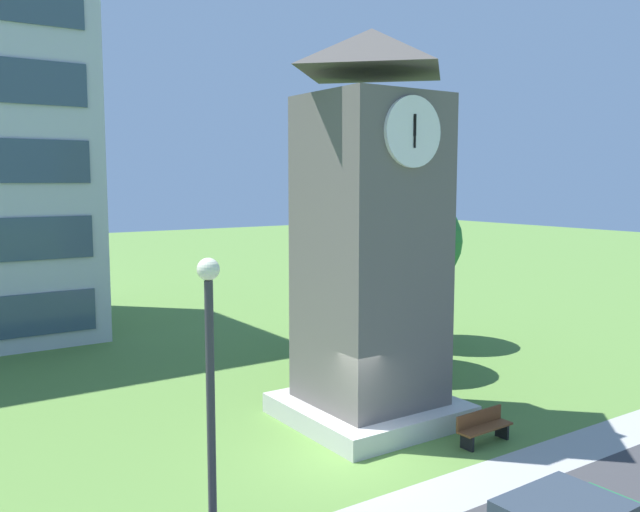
{
  "coord_description": "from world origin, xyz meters",
  "views": [
    {
      "loc": [
        -10.14,
        -13.55,
        7.2
      ],
      "look_at": [
        1.11,
        3.1,
        4.96
      ],
      "focal_mm": 37.96,
      "sensor_mm": 36.0,
      "label": 1
    }
  ],
  "objects_px": {
    "park_bench": "(483,427)",
    "tree_near_tower": "(415,241)",
    "clock_tower": "(370,249)",
    "tree_by_building": "(375,254)",
    "street_lamp": "(211,401)"
  },
  "relations": [
    {
      "from": "park_bench",
      "to": "tree_near_tower",
      "type": "distance_m",
      "value": 12.31
    },
    {
      "from": "clock_tower",
      "to": "tree_by_building",
      "type": "height_order",
      "value": "clock_tower"
    },
    {
      "from": "street_lamp",
      "to": "tree_by_building",
      "type": "xyz_separation_m",
      "value": [
        11.47,
        10.16,
        0.74
      ]
    },
    {
      "from": "tree_near_tower",
      "to": "tree_by_building",
      "type": "xyz_separation_m",
      "value": [
        -4.17,
        -2.35,
        -0.09
      ]
    },
    {
      "from": "clock_tower",
      "to": "tree_near_tower",
      "type": "distance_m",
      "value": 10.08
    },
    {
      "from": "tree_by_building",
      "to": "park_bench",
      "type": "bearing_deg",
      "value": -105.66
    },
    {
      "from": "clock_tower",
      "to": "park_bench",
      "type": "distance_m",
      "value": 5.93
    },
    {
      "from": "park_bench",
      "to": "tree_near_tower",
      "type": "xyz_separation_m",
      "value": [
        6.25,
        9.79,
        4.09
      ]
    },
    {
      "from": "clock_tower",
      "to": "street_lamp",
      "type": "distance_m",
      "value": 10.09
    },
    {
      "from": "park_bench",
      "to": "tree_near_tower",
      "type": "bearing_deg",
      "value": 57.44
    },
    {
      "from": "park_bench",
      "to": "tree_near_tower",
      "type": "relative_size",
      "value": 0.27
    },
    {
      "from": "clock_tower",
      "to": "park_bench",
      "type": "xyz_separation_m",
      "value": [
        1.42,
        -3.28,
        -4.73
      ]
    },
    {
      "from": "tree_near_tower",
      "to": "tree_by_building",
      "type": "height_order",
      "value": "tree_by_building"
    },
    {
      "from": "street_lamp",
      "to": "tree_by_building",
      "type": "bearing_deg",
      "value": 41.55
    },
    {
      "from": "street_lamp",
      "to": "tree_near_tower",
      "type": "xyz_separation_m",
      "value": [
        15.63,
        12.51,
        0.83
      ]
    }
  ]
}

